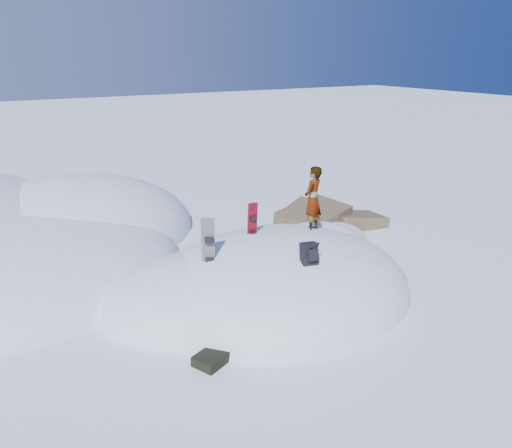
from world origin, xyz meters
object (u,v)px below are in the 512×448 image
snowboard_red (252,227)px  snowboard_dark (209,252)px  person (313,200)px  backpack (309,254)px

snowboard_red → snowboard_dark: 1.63m
person → backpack: bearing=24.6°
person → snowboard_red: bearing=-41.7°
snowboard_red → person: bearing=-6.8°
backpack → person: (1.29, 1.64, 0.64)m
snowboard_red → person: person is taller
snowboard_dark → person: size_ratio=0.94×
backpack → snowboard_red: bearing=112.4°
snowboard_dark → backpack: 2.31m
snowboard_dark → person: 3.18m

